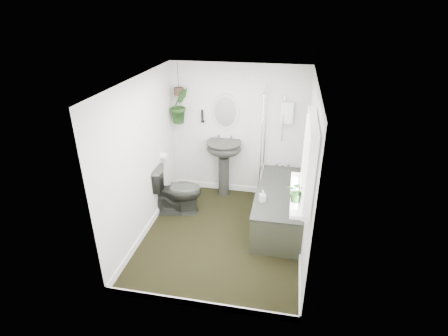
# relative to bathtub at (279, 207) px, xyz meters

# --- Properties ---
(floor) EXTENTS (2.30, 2.80, 0.02)m
(floor) POSITION_rel_bathtub_xyz_m (-0.80, -0.50, -0.30)
(floor) COLOR black
(floor) RESTS_ON ground
(ceiling) EXTENTS (2.30, 2.80, 0.02)m
(ceiling) POSITION_rel_bathtub_xyz_m (-0.80, -0.50, 2.02)
(ceiling) COLOR white
(ceiling) RESTS_ON ground
(wall_back) EXTENTS (2.30, 0.02, 2.30)m
(wall_back) POSITION_rel_bathtub_xyz_m (-0.80, 0.91, 0.86)
(wall_back) COLOR white
(wall_back) RESTS_ON ground
(wall_front) EXTENTS (2.30, 0.02, 2.30)m
(wall_front) POSITION_rel_bathtub_xyz_m (-0.80, -1.91, 0.86)
(wall_front) COLOR white
(wall_front) RESTS_ON ground
(wall_left) EXTENTS (0.02, 2.80, 2.30)m
(wall_left) POSITION_rel_bathtub_xyz_m (-1.96, -0.50, 0.86)
(wall_left) COLOR white
(wall_left) RESTS_ON ground
(wall_right) EXTENTS (0.02, 2.80, 2.30)m
(wall_right) POSITION_rel_bathtub_xyz_m (0.36, -0.50, 0.86)
(wall_right) COLOR white
(wall_right) RESTS_ON ground
(skirting) EXTENTS (2.30, 2.80, 0.10)m
(skirting) POSITION_rel_bathtub_xyz_m (-0.80, -0.50, -0.24)
(skirting) COLOR white
(skirting) RESTS_ON floor
(bathtub) EXTENTS (0.72, 1.72, 0.58)m
(bathtub) POSITION_rel_bathtub_xyz_m (0.00, 0.00, 0.00)
(bathtub) COLOR #2A2C27
(bathtub) RESTS_ON floor
(bath_screen) EXTENTS (0.04, 0.72, 1.40)m
(bath_screen) POSITION_rel_bathtub_xyz_m (-0.33, 0.49, 0.99)
(bath_screen) COLOR silver
(bath_screen) RESTS_ON bathtub
(shower_box) EXTENTS (0.20, 0.10, 0.35)m
(shower_box) POSITION_rel_bathtub_xyz_m (0.00, 0.84, 1.26)
(shower_box) COLOR white
(shower_box) RESTS_ON wall_back
(oval_mirror) EXTENTS (0.46, 0.03, 0.62)m
(oval_mirror) POSITION_rel_bathtub_xyz_m (-1.01, 0.87, 1.21)
(oval_mirror) COLOR #BDB7A4
(oval_mirror) RESTS_ON wall_back
(wall_sconce) EXTENTS (0.04, 0.04, 0.22)m
(wall_sconce) POSITION_rel_bathtub_xyz_m (-1.41, 0.86, 1.11)
(wall_sconce) COLOR black
(wall_sconce) RESTS_ON wall_back
(toilet_roll_holder) EXTENTS (0.11, 0.11, 0.11)m
(toilet_roll_holder) POSITION_rel_bathtub_xyz_m (-1.90, 0.20, 0.61)
(toilet_roll_holder) COLOR white
(toilet_roll_holder) RESTS_ON wall_left
(window_recess) EXTENTS (0.08, 1.00, 0.90)m
(window_recess) POSITION_rel_bathtub_xyz_m (0.29, -1.20, 1.36)
(window_recess) COLOR white
(window_recess) RESTS_ON wall_right
(window_sill) EXTENTS (0.18, 1.00, 0.04)m
(window_sill) POSITION_rel_bathtub_xyz_m (0.22, -1.20, 0.94)
(window_sill) COLOR white
(window_sill) RESTS_ON wall_right
(window_blinds) EXTENTS (0.01, 0.86, 0.76)m
(window_blinds) POSITION_rel_bathtub_xyz_m (0.24, -1.20, 1.36)
(window_blinds) COLOR white
(window_blinds) RESTS_ON wall_right
(toilet) EXTENTS (0.87, 0.60, 0.81)m
(toilet) POSITION_rel_bathtub_xyz_m (-1.65, 0.00, 0.12)
(toilet) COLOR #2A2C27
(toilet) RESTS_ON floor
(pedestal_sink) EXTENTS (0.63, 0.54, 1.03)m
(pedestal_sink) POSITION_rel_bathtub_xyz_m (-1.01, 0.72, 0.22)
(pedestal_sink) COLOR #2A2C27
(pedestal_sink) RESTS_ON floor
(sill_plant) EXTENTS (0.24, 0.22, 0.23)m
(sill_plant) POSITION_rel_bathtub_xyz_m (0.19, -1.40, 1.07)
(sill_plant) COLOR black
(sill_plant) RESTS_ON window_sill
(hanging_plant) EXTENTS (0.42, 0.42, 0.60)m
(hanging_plant) POSITION_rel_bathtub_xyz_m (-1.77, 0.75, 1.31)
(hanging_plant) COLOR black
(hanging_plant) RESTS_ON ceiling
(soap_bottle) EXTENTS (0.11, 0.11, 0.18)m
(soap_bottle) POSITION_rel_bathtub_xyz_m (-0.23, -0.38, 0.38)
(soap_bottle) COLOR black
(soap_bottle) RESTS_ON bathtub
(hanging_pot) EXTENTS (0.16, 0.16, 0.12)m
(hanging_pot) POSITION_rel_bathtub_xyz_m (-1.77, 0.75, 1.55)
(hanging_pot) COLOR #35231A
(hanging_pot) RESTS_ON ceiling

